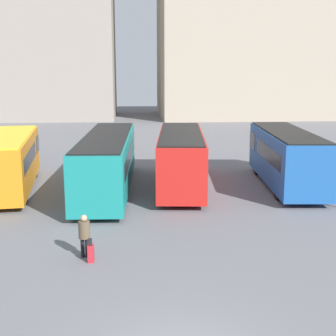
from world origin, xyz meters
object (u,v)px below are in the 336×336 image
bus_1 (107,160)px  bus_3 (286,156)px  bus_2 (181,157)px  traveler (84,232)px  bus_0 (10,160)px  suitcase (91,253)px

bus_1 → bus_3: bus_3 is taller
bus_2 → traveler: bus_2 is taller
bus_2 → traveler: size_ratio=6.54×
bus_0 → bus_2: bearing=-95.7°
bus_1 → bus_2: (4.25, 0.57, 0.01)m
bus_1 → bus_3: size_ratio=1.24×
bus_2 → bus_3: bearing=-87.8°
bus_0 → bus_1: bearing=-101.3°
bus_3 → suitcase: bearing=139.5°
bus_3 → traveler: bearing=137.5°
bus_0 → traveler: bearing=-159.8°
bus_0 → bus_1: size_ratio=0.80×
bus_0 → suitcase: size_ratio=10.69×
bus_1 → bus_2: bus_2 is taller
bus_1 → bus_0: bearing=87.7°
bus_1 → suitcase: bearing=-178.0°
traveler → suitcase: size_ratio=1.74×
bus_0 → suitcase: (5.38, -10.82, -1.38)m
bus_1 → bus_2: size_ratio=1.18×
bus_2 → suitcase: (-4.39, -10.89, -1.41)m
traveler → suitcase: traveler is taller
bus_0 → suitcase: bearing=-159.7°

